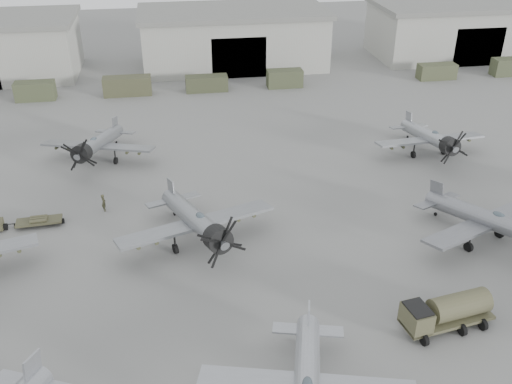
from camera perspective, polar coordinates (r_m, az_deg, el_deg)
ground at (r=39.67m, az=9.28°, el=-13.53°), size 220.00×220.00×0.00m
hangar_center at (r=92.71m, az=-2.30°, el=15.20°), size 29.00×14.80×8.70m
hangar_right at (r=104.17m, az=19.73°, el=15.15°), size 29.00×14.80×8.70m
support_truck_1 at (r=83.36m, az=-21.21°, el=9.42°), size 5.22×2.20×2.49m
support_truck_2 at (r=81.63m, az=-12.74°, el=10.31°), size 6.52×2.20×2.58m
support_truck_3 at (r=81.68m, az=-4.96°, el=10.77°), size 5.86×2.20×2.15m
support_truck_4 at (r=83.12m, az=2.89°, el=11.28°), size 5.03×2.20×2.46m
support_truck_6 at (r=90.62m, az=17.62°, el=11.42°), size 5.61×2.20×2.24m
support_truck_7 at (r=96.34m, az=24.10°, el=11.37°), size 5.66×2.20×2.57m
aircraft_mid_1 at (r=45.80m, az=-5.85°, el=-3.00°), size 13.13×11.83×5.27m
aircraft_mid_2 at (r=49.62m, az=22.38°, el=-2.67°), size 12.46×11.27×5.07m
aircraft_far_0 at (r=61.67m, az=-15.65°, el=4.62°), size 11.92×10.73×4.77m
aircraft_far_1 at (r=63.71m, az=17.15°, el=5.19°), size 11.96×10.76×4.77m
fuel_tanker at (r=40.58m, az=18.55°, el=-11.16°), size 6.57×3.64×2.44m
tug_trailer at (r=53.26m, az=-23.40°, el=-2.93°), size 6.70×1.69×1.34m
ground_crew at (r=53.11m, az=-14.98°, el=-1.03°), size 0.54×0.69×1.67m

